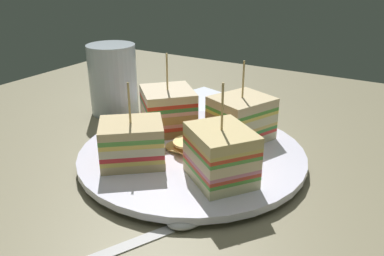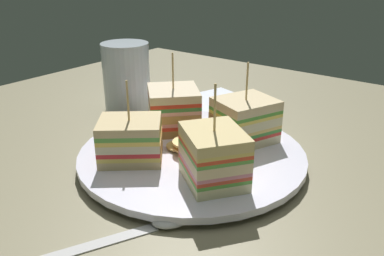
{
  "view_description": "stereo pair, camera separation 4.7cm",
  "coord_description": "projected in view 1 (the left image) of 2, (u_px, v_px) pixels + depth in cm",
  "views": [
    {
      "loc": [
        -36.99,
        -22.4,
        22.89
      ],
      "look_at": [
        0.0,
        0.0,
        4.44
      ],
      "focal_mm": 36.9,
      "sensor_mm": 36.0,
      "label": 1
    },
    {
      "loc": [
        -34.34,
        -26.28,
        22.89
      ],
      "look_at": [
        0.0,
        0.0,
        4.44
      ],
      "focal_mm": 36.9,
      "sensor_mm": 36.0,
      "label": 2
    }
  ],
  "objects": [
    {
      "name": "sandwich_wedge_1",
      "position": [
        221.0,
        155.0,
        0.41
      ],
      "size": [
        8.74,
        9.04,
        10.61
      ],
      "rotation": [
        0.0,
        0.0,
        7.22
      ],
      "color": "beige",
      "rests_on": "plate"
    },
    {
      "name": "sandwich_wedge_3",
      "position": [
        168.0,
        110.0,
        0.53
      ],
      "size": [
        9.58,
        9.59,
        10.53
      ],
      "rotation": [
        0.0,
        0.0,
        10.23
      ],
      "color": "#D5B787",
      "rests_on": "plate"
    },
    {
      "name": "ground_plane",
      "position": [
        192.0,
        167.0,
        0.49
      ],
      "size": [
        96.78,
        98.48,
        1.8
      ],
      "primitive_type": "cube",
      "color": "#81785B"
    },
    {
      "name": "sandwich_wedge_2",
      "position": [
        241.0,
        118.0,
        0.51
      ],
      "size": [
        8.86,
        8.36,
        10.23
      ],
      "rotation": [
        0.0,
        0.0,
        9.03
      ],
      "color": "beige",
      "rests_on": "plate"
    },
    {
      "name": "napkin",
      "position": [
        205.0,
        101.0,
        0.68
      ],
      "size": [
        15.09,
        15.6,
        0.5
      ],
      "primitive_type": "cube",
      "rotation": [
        0.0,
        0.0,
        -0.29
      ],
      "color": "white",
      "rests_on": "ground_plane"
    },
    {
      "name": "drinking_glass",
      "position": [
        114.0,
        84.0,
        0.63
      ],
      "size": [
        7.53,
        7.53,
        10.97
      ],
      "color": "silver",
      "rests_on": "ground_plane"
    },
    {
      "name": "plate",
      "position": [
        192.0,
        155.0,
        0.48
      ],
      "size": [
        27.51,
        27.51,
        1.44
      ],
      "color": "white",
      "rests_on": "ground_plane"
    },
    {
      "name": "sandwich_wedge_0",
      "position": [
        132.0,
        143.0,
        0.45
      ],
      "size": [
        8.9,
        9.08,
        9.49
      ],
      "rotation": [
        0.0,
        0.0,
        5.4
      ],
      "color": "#D8BC86",
      "rests_on": "plate"
    },
    {
      "name": "spoon",
      "position": [
        168.0,
        227.0,
        0.36
      ],
      "size": [
        15.48,
        9.02,
        1.0
      ],
      "rotation": [
        0.0,
        0.0,
        5.82
      ],
      "color": "silver",
      "rests_on": "ground_plane"
    },
    {
      "name": "chip_pile",
      "position": [
        188.0,
        144.0,
        0.48
      ],
      "size": [
        6.11,
        6.68,
        1.78
      ],
      "color": "#D9BC67",
      "rests_on": "plate"
    }
  ]
}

